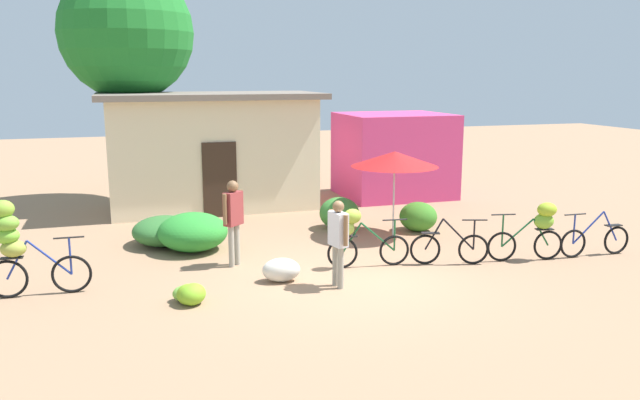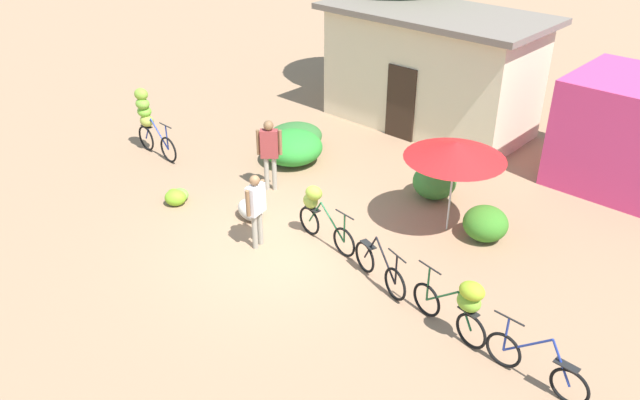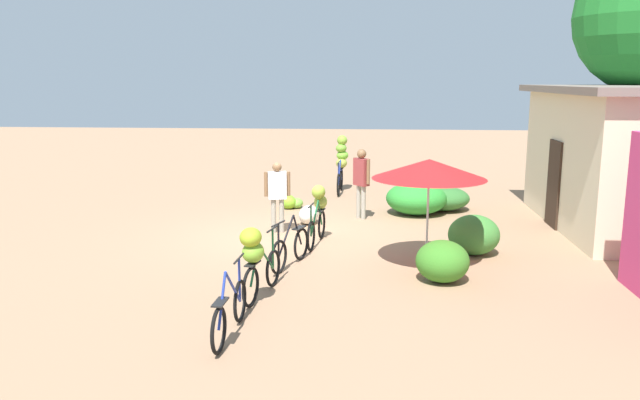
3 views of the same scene
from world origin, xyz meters
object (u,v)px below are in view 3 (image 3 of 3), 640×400
at_px(bicycle_leftmost, 341,159).
at_px(bicycle_near_pile, 318,210).
at_px(bicycle_by_shop, 256,256).
at_px(bicycle_rightmost, 230,312).
at_px(market_umbrella, 429,169).
at_px(banana_pile_on_ground, 291,202).
at_px(person_vendor, 361,176).
at_px(building_low, 616,157).
at_px(produce_sack, 309,215).
at_px(person_bystander, 277,190).
at_px(bicycle_center_loaded, 290,248).

distance_m(bicycle_leftmost, bicycle_near_pile, 6.11).
xyz_separation_m(bicycle_by_shop, bicycle_rightmost, (1.35, -0.10, -0.39)).
height_order(market_umbrella, bicycle_leftmost, market_umbrella).
height_order(bicycle_by_shop, banana_pile_on_ground, bicycle_by_shop).
bearing_deg(bicycle_by_shop, person_vendor, 165.92).
height_order(building_low, bicycle_near_pile, building_low).
relative_size(bicycle_leftmost, produce_sack, 2.43).
xyz_separation_m(bicycle_near_pile, bicycle_rightmost, (5.03, -0.74, -0.34)).
relative_size(bicycle_rightmost, produce_sack, 2.38).
xyz_separation_m(building_low, person_bystander, (1.13, -7.62, -0.68)).
distance_m(banana_pile_on_ground, person_bystander, 2.75).
distance_m(bicycle_center_loaded, produce_sack, 3.47).
bearing_deg(building_low, bicycle_center_loaded, -62.11).
relative_size(bicycle_center_loaded, person_vendor, 0.88).
bearing_deg(produce_sack, bicycle_leftmost, 172.98).
relative_size(bicycle_center_loaded, bicycle_by_shop, 0.96).
bearing_deg(bicycle_near_pile, bicycle_by_shop, -9.87).
bearing_deg(bicycle_by_shop, building_low, 127.32).
distance_m(bicycle_near_pile, bicycle_rightmost, 5.10).
height_order(building_low, bicycle_center_loaded, building_low).
bearing_deg(banana_pile_on_ground, bicycle_leftmost, 156.13).
xyz_separation_m(bicycle_near_pile, produce_sack, (-1.63, -0.37, -0.46)).
distance_m(market_umbrella, bicycle_rightmost, 4.62).
bearing_deg(bicycle_leftmost, building_low, 56.78).
xyz_separation_m(building_low, produce_sack, (0.23, -7.02, -1.42)).
distance_m(building_low, bicycle_center_loaded, 8.02).
distance_m(bicycle_by_shop, person_vendor, 6.16).
bearing_deg(banana_pile_on_ground, person_vendor, 60.05).
distance_m(bicycle_rightmost, produce_sack, 6.68).
xyz_separation_m(bicycle_by_shop, produce_sack, (-5.32, 0.27, -0.51)).
height_order(bicycle_by_shop, bicycle_rightmost, bicycle_by_shop).
relative_size(building_low, produce_sack, 8.69).
bearing_deg(bicycle_rightmost, building_low, 133.05).
bearing_deg(bicycle_leftmost, produce_sack, -7.02).
relative_size(produce_sack, person_bystander, 0.44).
bearing_deg(market_umbrella, bicycle_rightmost, -40.77).
bearing_deg(bicycle_by_shop, bicycle_leftmost, 175.22).
distance_m(bicycle_near_pile, banana_pile_on_ground, 3.56).
bearing_deg(banana_pile_on_ground, bicycle_center_loaded, 7.42).
xyz_separation_m(bicycle_by_shop, person_vendor, (-5.97, 1.50, 0.33)).
distance_m(building_low, bicycle_rightmost, 10.19).
relative_size(bicycle_leftmost, banana_pile_on_ground, 2.36).
bearing_deg(person_bystander, banana_pile_on_ground, -178.81).
bearing_deg(person_vendor, building_low, 85.90).
height_order(bicycle_rightmost, produce_sack, bicycle_rightmost).
distance_m(bicycle_rightmost, person_bystander, 5.81).
bearing_deg(market_umbrella, bicycle_near_pile, -129.04).
distance_m(building_low, banana_pile_on_ground, 7.96).
relative_size(bicycle_by_shop, person_bystander, 1.00).
bearing_deg(bicycle_center_loaded, banana_pile_on_ground, -172.58).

